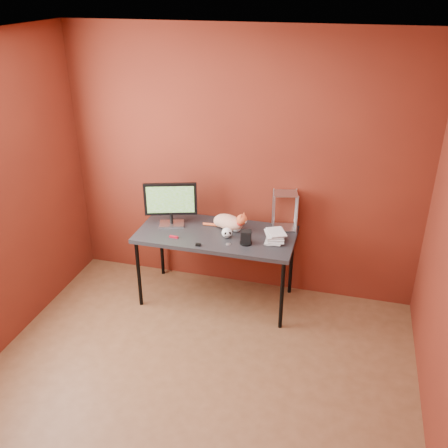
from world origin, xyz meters
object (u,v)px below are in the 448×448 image
(desk, at_px, (216,237))
(skull_mug, at_px, (227,233))
(speaker, at_px, (246,238))
(monitor, at_px, (171,202))
(book_stack, at_px, (269,189))
(cat, at_px, (229,222))

(desk, bearing_deg, skull_mug, -27.60)
(desk, xyz_separation_m, speaker, (0.32, -0.14, 0.11))
(monitor, distance_m, book_stack, 1.00)
(desk, relative_size, monitor, 3.04)
(book_stack, bearing_deg, desk, 178.07)
(cat, distance_m, speaker, 0.33)
(desk, bearing_deg, cat, 48.60)
(cat, height_order, speaker, cat)
(desk, height_order, cat, cat)
(skull_mug, xyz_separation_m, book_stack, (0.37, 0.05, 0.46))
(monitor, relative_size, speaker, 3.79)
(skull_mug, distance_m, speaker, 0.21)
(desk, bearing_deg, speaker, -23.16)
(cat, bearing_deg, monitor, -152.66)
(book_stack, bearing_deg, skull_mug, -172.75)
(desk, distance_m, book_stack, 0.75)
(monitor, xyz_separation_m, book_stack, (0.97, -0.07, 0.26))
(desk, xyz_separation_m, book_stack, (0.50, -0.02, 0.56))
(skull_mug, bearing_deg, monitor, 145.71)
(speaker, relative_size, book_stack, 0.13)
(desk, bearing_deg, book_stack, -1.93)
(skull_mug, relative_size, book_stack, 0.11)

